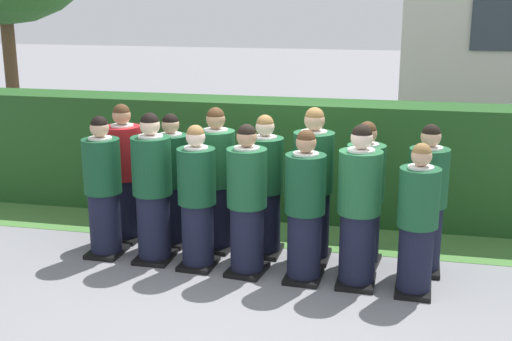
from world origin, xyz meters
TOP-DOWN VIEW (x-y plane):
  - ground_plane at (0.00, 0.00)m, footprint 60.00×60.00m
  - student_front_row_0 at (-1.72, 0.13)m, footprint 0.42×0.51m
  - student_front_row_1 at (-1.12, 0.10)m, footprint 0.43×0.52m
  - student_front_row_2 at (-0.59, 0.02)m, footprint 0.41×0.51m
  - student_front_row_3 at (-0.03, -0.02)m, footprint 0.43×0.54m
  - student_front_row_4 at (0.59, -0.07)m, footprint 0.41×0.47m
  - student_front_row_5 at (1.13, -0.07)m, footprint 0.43×0.53m
  - student_front_row_6 at (1.70, -0.16)m, footprint 0.40×0.45m
  - student_in_red_blazer at (-1.69, 0.66)m, footprint 0.43×0.54m
  - student_rear_row_1 at (-1.08, 0.64)m, footprint 0.41×0.51m
  - student_rear_row_2 at (-0.53, 0.60)m, footprint 0.44×0.55m
  - student_rear_row_3 at (0.04, 0.55)m, footprint 0.42×0.51m
  - student_rear_row_4 at (0.59, 0.51)m, footprint 0.45×0.50m
  - student_rear_row_5 at (1.15, 0.48)m, footprint 0.42×0.50m
  - student_rear_row_6 at (1.80, 0.42)m, footprint 0.42×0.47m
  - hedge at (0.00, 1.98)m, footprint 11.11×0.70m
  - lawn_strip at (0.00, 1.18)m, footprint 11.11×0.90m

SIDE VIEW (x-z plane):
  - ground_plane at x=0.00m, z-range 0.00..0.00m
  - lawn_strip at x=0.00m, z-range 0.00..0.01m
  - student_front_row_6 at x=1.70m, z-range -0.04..1.49m
  - student_rear_row_1 at x=-1.08m, z-range -0.04..1.53m
  - student_front_row_2 at x=-0.59m, z-range -0.04..1.53m
  - student_front_row_4 at x=0.59m, z-range -0.04..1.55m
  - student_rear_row_5 at x=1.15m, z-range -0.04..1.56m
  - student_front_row_0 at x=-1.72m, z-range -0.04..1.56m
  - student_rear_row_6 at x=1.80m, z-range -0.04..1.57m
  - student_rear_row_3 at x=0.04m, z-range -0.04..1.57m
  - student_front_row_3 at x=-0.03m, z-range -0.04..1.57m
  - hedge at x=0.00m, z-range 0.00..1.55m
  - student_in_red_blazer at x=-1.69m, z-range -0.04..1.62m
  - student_rear_row_2 at x=-0.53m, z-range -0.04..1.63m
  - student_front_row_1 at x=-1.12m, z-range -0.04..1.63m
  - student_front_row_5 at x=1.13m, z-range -0.04..1.63m
  - student_rear_row_4 at x=0.59m, z-range -0.04..1.68m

